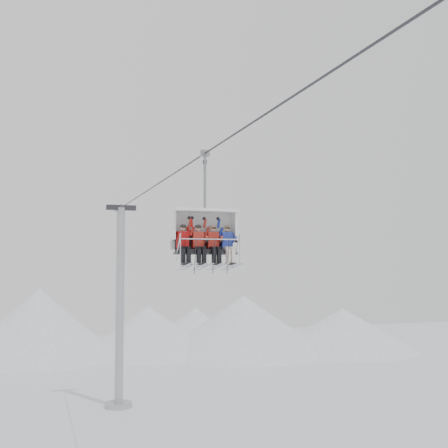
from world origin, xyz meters
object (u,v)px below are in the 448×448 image
object	(u,v)px
skier_far_right	(228,244)
lift_tower_right	(120,319)
skier_center_left	(199,244)
skier_center_right	(214,244)
skier_far_left	(184,244)
chairlift_carrier	(204,231)

from	to	relation	value
skier_far_right	lift_tower_right	bearing A→B (deg)	92.16
skier_center_left	skier_center_right	world-z (taller)	skier_center_left
skier_far_left	skier_far_right	xyz separation A→B (m)	(1.55, 0.00, 0.00)
skier_far_right	skier_center_left	bearing A→B (deg)	180.00
chairlift_carrier	skier_center_left	distance (m)	0.61
lift_tower_right	skier_center_left	distance (m)	20.60
skier_center_right	skier_center_left	bearing A→B (deg)	179.89
skier_far_right	skier_center_right	bearing A→B (deg)	-179.89
skier_center_left	skier_far_right	bearing A→B (deg)	0.00
skier_far_left	lift_tower_right	bearing A→B (deg)	87.76
lift_tower_right	skier_far_left	bearing A→B (deg)	-92.24
lift_tower_right	chairlift_carrier	size ratio (longest dim) A/B	3.38
chairlift_carrier	skier_far_left	world-z (taller)	chairlift_carrier
skier_center_left	skier_center_right	size ratio (longest dim) A/B	1.00
chairlift_carrier	skier_center_right	bearing A→B (deg)	-48.95
lift_tower_right	skier_far_left	size ratio (longest dim) A/B	7.99
skier_center_left	chairlift_carrier	bearing A→B (deg)	49.53
lift_tower_right	skier_far_right	xyz separation A→B (m)	(0.76, -20.12, 4.40)
skier_far_left	skier_center_left	world-z (taller)	same
lift_tower_right	skier_center_left	size ratio (longest dim) A/B	7.99
skier_far_left	skier_center_right	xyz separation A→B (m)	(1.05, -0.00, -0.00)
skier_center_left	skier_far_right	world-z (taller)	same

